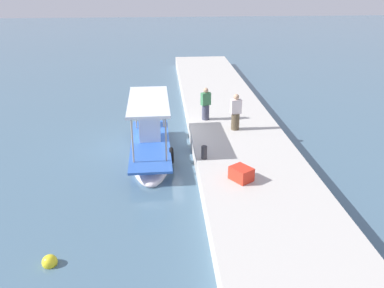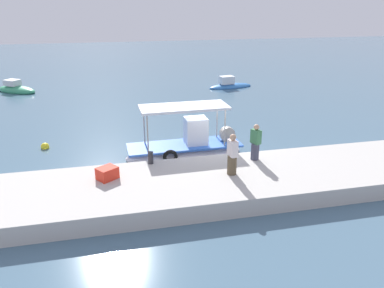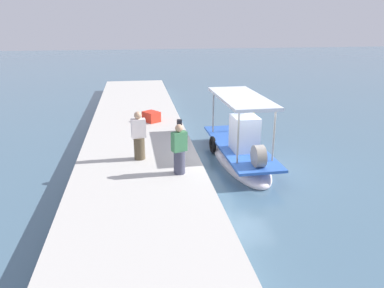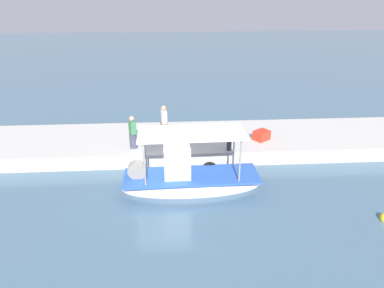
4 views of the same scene
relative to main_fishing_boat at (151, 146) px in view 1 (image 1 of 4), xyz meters
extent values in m
plane|color=slate|center=(1.18, -0.28, -0.47)|extent=(120.00, 120.00, 0.00)
cube|color=beige|center=(1.18, -4.12, -0.10)|extent=(36.00, 4.42, 0.74)
ellipsoid|color=silver|center=(-0.10, 0.00, -0.37)|extent=(6.08, 1.85, 0.91)
cube|color=blue|center=(-0.10, 0.00, 0.14)|extent=(5.84, 1.85, 0.10)
cube|color=silver|center=(0.50, 0.02, 0.82)|extent=(1.12, 0.98, 1.46)
cylinder|color=gray|center=(1.82, 0.70, 1.09)|extent=(0.07, 0.07, 2.00)
cylinder|color=gray|center=(1.85, -0.62, 1.09)|extent=(0.07, 0.07, 2.00)
cylinder|color=gray|center=(-2.05, 0.63, 1.09)|extent=(0.07, 0.07, 2.00)
cylinder|color=gray|center=(-2.02, -0.69, 1.09)|extent=(0.07, 0.07, 2.00)
cube|color=white|center=(-0.10, 0.00, 2.15)|extent=(4.40, 1.80, 0.12)
torus|color=black|center=(-0.99, -0.92, -0.06)|extent=(0.74, 0.19, 0.74)
cylinder|color=gray|center=(2.20, 0.05, 0.54)|extent=(0.81, 0.36, 0.80)
cylinder|color=brown|center=(1.08, -4.07, 0.68)|extent=(0.44, 0.44, 0.82)
cube|color=silver|center=(1.08, -4.07, 1.42)|extent=(0.34, 0.53, 0.68)
sphere|color=tan|center=(1.08, -4.07, 1.90)|extent=(0.27, 0.27, 0.27)
cylinder|color=#414356|center=(2.61, -2.80, 0.65)|extent=(0.48, 0.48, 0.78)
cube|color=#3E7F50|center=(2.61, -2.80, 1.36)|extent=(0.42, 0.54, 0.64)
sphere|color=tan|center=(2.61, -2.80, 1.81)|extent=(0.25, 0.25, 0.25)
cylinder|color=#2D2D33|center=(-2.09, -2.23, 0.54)|extent=(0.24, 0.24, 0.55)
cube|color=red|center=(-4.00, -3.39, 0.51)|extent=(0.98, 0.94, 0.50)
sphere|color=yellow|center=(-7.29, 2.78, -0.38)|extent=(0.44, 0.44, 0.44)
camera|label=1|loc=(-16.78, -0.59, 7.29)|focal=37.47mm
camera|label=2|loc=(-3.73, -17.77, 7.07)|focal=35.47mm
camera|label=3|loc=(13.81, -4.11, 5.12)|focal=34.63mm
camera|label=4|loc=(0.71, 12.90, 7.51)|focal=32.10mm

